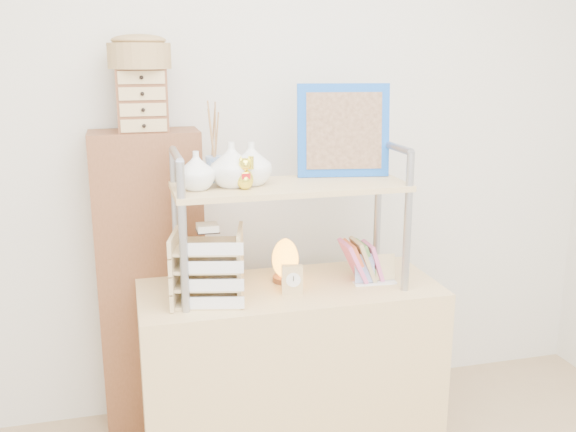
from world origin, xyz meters
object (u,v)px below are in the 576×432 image
Objects in this scene: desk at (290,372)px; cabinet at (152,285)px; letter_tray at (209,270)px; salt_lamp at (285,260)px.

desk is 0.89× the size of cabinet.
letter_tray reaches higher than desk.
salt_lamp is at bearing -30.28° from cabinet.
cabinet is 4.47× the size of letter_tray.
letter_tray is (0.20, -0.44, 0.20)m from cabinet.
letter_tray reaches higher than salt_lamp.
cabinet is at bearing 145.02° from desk.
desk is 3.98× the size of letter_tray.
letter_tray is at bearing -168.80° from desk.
salt_lamp is at bearing 92.87° from desk.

